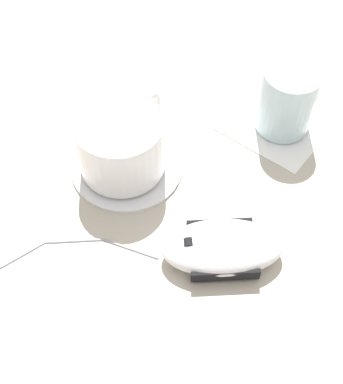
% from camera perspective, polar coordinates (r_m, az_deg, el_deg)
% --- Properties ---
extents(ground_plane, '(3.00, 3.00, 0.00)m').
position_cam_1_polar(ground_plane, '(0.60, 7.79, 3.43)').
color(ground_plane, '#B2A899').
extents(saucer, '(0.12, 0.12, 0.01)m').
position_cam_1_polar(saucer, '(0.59, -4.78, 2.90)').
color(saucer, white).
rests_on(saucer, ground).
extents(coffee_cup, '(0.09, 0.11, 0.07)m').
position_cam_1_polar(coffee_cup, '(0.56, -5.31, 5.22)').
color(coffee_cup, white).
rests_on(coffee_cup, saucer).
extents(computer_mouse, '(0.10, 0.13, 0.03)m').
position_cam_1_polar(computer_mouse, '(0.52, 5.43, -5.88)').
color(computer_mouse, silver).
rests_on(computer_mouse, ground).
extents(napkin_under_glass, '(0.15, 0.15, 0.00)m').
position_cam_1_polar(napkin_under_glass, '(0.64, 11.30, 7.36)').
color(napkin_under_glass, white).
rests_on(napkin_under_glass, ground).
extents(drinking_glass, '(0.06, 0.06, 0.08)m').
position_cam_1_polar(drinking_glass, '(0.61, 12.23, 9.57)').
color(drinking_glass, silver).
rests_on(drinking_glass, napkin_under_glass).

